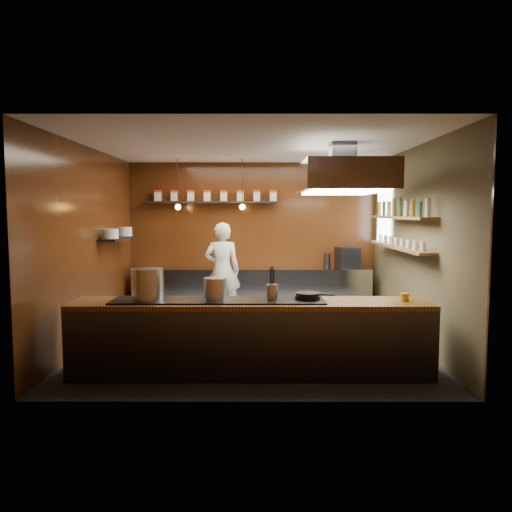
{
  "coord_description": "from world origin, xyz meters",
  "views": [
    {
      "loc": [
        0.07,
        -7.64,
        2.02
      ],
      "look_at": [
        0.06,
        0.4,
        1.3
      ],
      "focal_mm": 35.0,
      "sensor_mm": 36.0,
      "label": 1
    }
  ],
  "objects_px": {
    "stockpot_small": "(215,288)",
    "espresso_machine": "(348,258)",
    "stockpot_large": "(147,284)",
    "chef": "(222,270)",
    "extractor_hood": "(342,177)"
  },
  "relations": [
    {
      "from": "stockpot_small",
      "to": "espresso_machine",
      "type": "relative_size",
      "value": 0.69
    },
    {
      "from": "stockpot_large",
      "to": "chef",
      "type": "xyz_separation_m",
      "value": [
        0.69,
        3.29,
        -0.22
      ]
    },
    {
      "from": "stockpot_large",
      "to": "stockpot_small",
      "type": "height_order",
      "value": "stockpot_large"
    },
    {
      "from": "extractor_hood",
      "to": "stockpot_small",
      "type": "height_order",
      "value": "extractor_hood"
    },
    {
      "from": "stockpot_large",
      "to": "espresso_machine",
      "type": "bearing_deg",
      "value": 50.28
    },
    {
      "from": "extractor_hood",
      "to": "stockpot_small",
      "type": "xyz_separation_m",
      "value": [
        -1.74,
        -1.17,
        -1.43
      ]
    },
    {
      "from": "extractor_hood",
      "to": "chef",
      "type": "height_order",
      "value": "extractor_hood"
    },
    {
      "from": "stockpot_small",
      "to": "chef",
      "type": "relative_size",
      "value": 0.16
    },
    {
      "from": "stockpot_small",
      "to": "espresso_machine",
      "type": "distance_m",
      "value": 4.42
    },
    {
      "from": "stockpot_large",
      "to": "espresso_machine",
      "type": "distance_m",
      "value": 4.91
    },
    {
      "from": "espresso_machine",
      "to": "chef",
      "type": "height_order",
      "value": "chef"
    },
    {
      "from": "stockpot_large",
      "to": "extractor_hood",
      "type": "bearing_deg",
      "value": 24.86
    },
    {
      "from": "extractor_hood",
      "to": "stockpot_small",
      "type": "relative_size",
      "value": 7.09
    },
    {
      "from": "stockpot_small",
      "to": "espresso_machine",
      "type": "bearing_deg",
      "value": 58.41
    },
    {
      "from": "stockpot_large",
      "to": "chef",
      "type": "bearing_deg",
      "value": 78.21
    }
  ]
}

